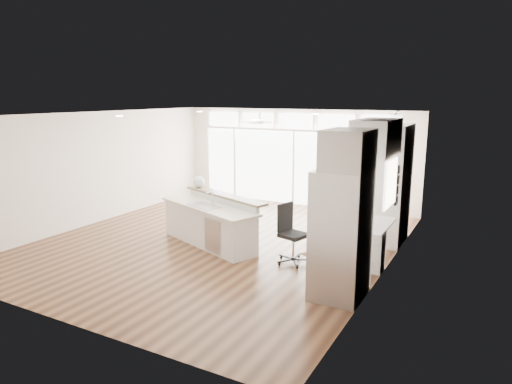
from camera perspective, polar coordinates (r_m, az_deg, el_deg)
The scene contains 24 objects.
floor at distance 9.87m, azimuth -4.63°, elevation -6.27°, with size 7.00×8.00×0.02m, color #412514.
ceiling at distance 9.38m, azimuth -4.92°, elevation 9.65°, with size 7.00×8.00×0.02m, color silver.
wall_back at distance 13.02m, azimuth 4.92°, elevation 4.35°, with size 7.00×0.04×2.70m, color white.
wall_front at distance 6.65m, azimuth -24.00°, elevation -4.16°, with size 7.00×0.04×2.70m, color white.
wall_left at distance 11.80m, azimuth -19.17°, elevation 2.92°, with size 0.04×8.00×2.70m, color white.
wall_right at distance 8.19m, azimuth 16.19°, elevation -0.67°, with size 0.04×8.00×2.70m, color white.
glass_wall at distance 13.01m, azimuth 4.79°, elevation 3.01°, with size 5.80×0.06×2.08m, color white.
transom_row at distance 12.87m, azimuth 4.89°, elevation 8.86°, with size 5.90×0.06×0.40m, color white.
desk_window at distance 8.45m, azimuth 16.45°, elevation 1.07°, with size 0.04×0.85×0.85m, color white.
ceiling_fan at distance 12.06m, azimuth 0.49°, elevation 9.17°, with size 1.16×1.16×0.32m, color white.
recessed_lights at distance 9.55m, azimuth -4.25°, elevation 9.58°, with size 3.40×3.00×0.02m, color white.
oven_cabinet at distance 10.01m, azimuth 16.56°, elevation 0.97°, with size 0.64×1.20×2.50m, color white.
desk_nook at distance 8.81m, azimuth 13.89°, elevation -6.21°, with size 0.72×1.30×0.76m, color white.
upper_cabinets at distance 8.41m, azimuth 14.83°, elevation 6.62°, with size 0.64×1.30×0.64m, color white.
refrigerator at distance 7.11m, azimuth 10.56°, elevation -5.22°, with size 0.76×0.90×2.00m, color #B0AFB4.
fridge_cabinet at distance 6.83m, azimuth 11.46°, elevation 5.19°, with size 0.64×0.90×0.60m, color white.
framed_photos at distance 9.08m, azimuth 17.23°, elevation 0.79°, with size 0.06×0.22×0.80m, color black.
kitchen_island at distance 9.58m, azimuth -5.92°, elevation -3.61°, with size 2.58×0.97×1.02m, color white.
rug at distance 9.15m, azimuth 8.97°, elevation -7.77°, with size 0.87×0.63×0.01m, color #3B2012.
office_chair at distance 8.50m, azimuth 4.72°, elevation -5.33°, with size 0.58×0.53×1.11m, color black.
fishbowl at distance 10.42m, azimuth -7.18°, elevation 1.27°, with size 0.26×0.26×0.26m, color silver.
monitor at distance 8.66m, azimuth 13.58°, elevation -2.38°, with size 0.09×0.53×0.44m, color black.
keyboard at distance 8.76m, azimuth 12.43°, elevation -3.59°, with size 0.13×0.34×0.02m, color silver.
potted_plant at distance 9.85m, azimuth 17.04°, elevation 8.78°, with size 0.26×0.29×0.23m, color #375A26.
Camera 1 is at (5.15, -7.84, 3.09)m, focal length 32.00 mm.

